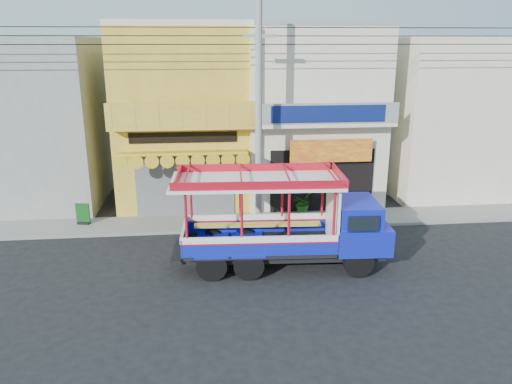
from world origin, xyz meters
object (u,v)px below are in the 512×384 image
Objects in this scene: utility_pole at (263,106)px; potted_plant_b at (344,205)px; songthaew_truck at (298,221)px; potted_plant_a at (302,203)px; green_sign at (83,215)px.

utility_pole reaches higher than potted_plant_b.
songthaew_truck reaches higher than potted_plant_a.
potted_plant_b is (1.74, -0.55, 0.03)m from potted_plant_a.
potted_plant_a is at bearing 34.73° from utility_pole.
utility_pole is 27.60× the size of potted_plant_b.
potted_plant_a reaches higher than green_sign.
potted_plant_b is (2.89, 4.44, -0.99)m from songthaew_truck.
green_sign is 11.04m from potted_plant_b.
green_sign is (-7.37, 0.96, -4.54)m from utility_pole.
green_sign is at bearing 58.15° from potted_plant_b.
utility_pole is 31.63× the size of green_sign.
utility_pole is 5.78m from potted_plant_b.
utility_pole is 29.40× the size of potted_plant_a.
potted_plant_a is (1.93, 1.34, -4.44)m from utility_pole.
utility_pole is at bearing 102.05° from songthaew_truck.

